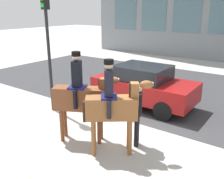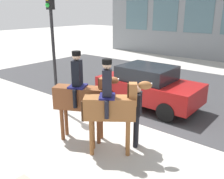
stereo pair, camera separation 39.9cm
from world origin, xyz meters
name	(u,v)px [view 1 (the left image)]	position (x,y,z in m)	size (l,w,h in m)	color
ground_plane	(122,127)	(0.00, 0.00, 0.00)	(80.00, 80.00, 0.00)	#B2AFA8
road_surface	(177,90)	(0.00, 4.75, 0.00)	(21.73, 8.50, 0.01)	#38383A
mounted_horse_lead	(82,96)	(-0.45, -1.36, 1.34)	(1.78, 1.13, 2.59)	brown
mounted_horse_companion	(113,105)	(0.64, -1.38, 1.34)	(1.54, 1.28, 2.51)	brown
pedestrian_bystander	(137,111)	(0.96, -0.72, 1.04)	(0.76, 0.71, 1.76)	black
street_car_near_lane	(144,85)	(-0.37, 2.10, 0.83)	(3.93, 1.92, 1.60)	maroon
traffic_light	(47,32)	(-2.92, -0.33, 2.90)	(0.24, 0.29, 4.36)	black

